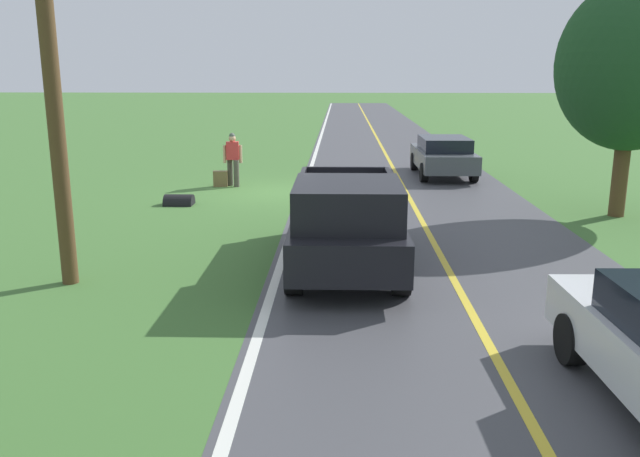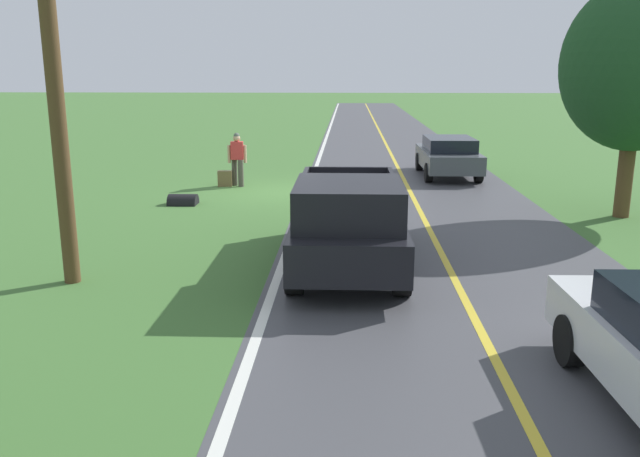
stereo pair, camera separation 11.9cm
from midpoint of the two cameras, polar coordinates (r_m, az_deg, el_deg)
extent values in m
plane|color=#427033|center=(20.40, -3.36, 3.21)|extent=(200.00, 200.00, 0.00)
cube|color=#47474C|center=(20.40, 8.15, 3.10)|extent=(6.81, 120.00, 0.00)
cube|color=silver|center=(20.33, -0.95, 3.21)|extent=(0.16, 117.60, 0.00)
cube|color=gold|center=(20.39, 8.15, 3.11)|extent=(0.14, 117.60, 0.00)
cylinder|color=#4C473D|center=(21.44, -6.82, 4.84)|extent=(0.18, 0.18, 0.88)
cylinder|color=#4C473D|center=(21.70, -7.36, 4.93)|extent=(0.18, 0.18, 0.88)
cube|color=red|center=(21.47, -7.14, 6.81)|extent=(0.42, 0.30, 0.58)
sphere|color=tan|center=(21.43, -7.18, 7.88)|extent=(0.23, 0.23, 0.23)
sphere|color=#4C564C|center=(21.42, -7.18, 8.08)|extent=(0.20, 0.20, 0.20)
cube|color=#234C2D|center=(21.67, -7.11, 6.95)|extent=(0.34, 0.23, 0.44)
cylinder|color=tan|center=(21.45, -6.44, 6.53)|extent=(0.10, 0.10, 0.58)
cylinder|color=tan|center=(21.49, -7.83, 6.50)|extent=(0.10, 0.10, 0.58)
cube|color=brown|center=(21.58, -8.20, 4.37)|extent=(0.48, 0.24, 0.52)
cube|color=black|center=(12.53, 2.76, 0.12)|extent=(2.02, 5.41, 0.70)
cube|color=black|center=(11.22, 2.83, 2.23)|extent=(1.85, 2.17, 0.72)
cube|color=black|center=(11.20, 2.84, 2.59)|extent=(1.68, 1.30, 0.43)
cube|color=black|center=(13.51, 6.75, 3.52)|extent=(0.11, 3.02, 0.45)
cube|color=black|center=(13.50, -1.24, 3.60)|extent=(0.11, 3.02, 0.45)
cube|color=black|center=(14.96, 2.72, 4.57)|extent=(1.84, 0.11, 0.45)
cylinder|color=black|center=(10.98, 7.50, -3.84)|extent=(0.30, 0.80, 0.80)
cylinder|color=black|center=(10.96, -1.93, -3.75)|extent=(0.30, 0.80, 0.80)
cylinder|color=black|center=(14.15, 6.35, 0.16)|extent=(0.30, 0.80, 0.80)
cylinder|color=black|center=(14.14, -0.95, 0.23)|extent=(0.30, 0.80, 0.80)
cylinder|color=brown|center=(18.45, 25.40, 4.39)|extent=(0.40, 0.40, 2.27)
ellipsoid|color=#1E4723|center=(18.28, 26.28, 12.75)|extent=(3.68, 3.68, 4.24)
cylinder|color=black|center=(9.01, 21.50, -9.14)|extent=(0.26, 0.67, 0.66)
cube|color=#4C5156|center=(23.93, 11.29, 6.06)|extent=(1.89, 4.42, 0.62)
cube|color=black|center=(23.68, 11.43, 7.30)|extent=(1.65, 2.39, 0.46)
cylinder|color=black|center=(25.23, 8.86, 5.83)|extent=(0.25, 0.66, 0.66)
cylinder|color=black|center=(25.49, 12.65, 5.74)|extent=(0.25, 0.66, 0.66)
cylinder|color=black|center=(22.48, 9.68, 4.86)|extent=(0.25, 0.66, 0.66)
cylinder|color=black|center=(22.77, 13.91, 4.77)|extent=(0.25, 0.66, 0.66)
cylinder|color=brown|center=(11.96, -22.45, 16.26)|extent=(0.28, 0.28, 8.85)
cylinder|color=black|center=(18.84, -11.75, 2.08)|extent=(0.80, 0.60, 0.60)
camera|label=1|loc=(0.06, -89.66, 0.08)|focal=36.43mm
camera|label=2|loc=(0.06, 90.34, -0.08)|focal=36.43mm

